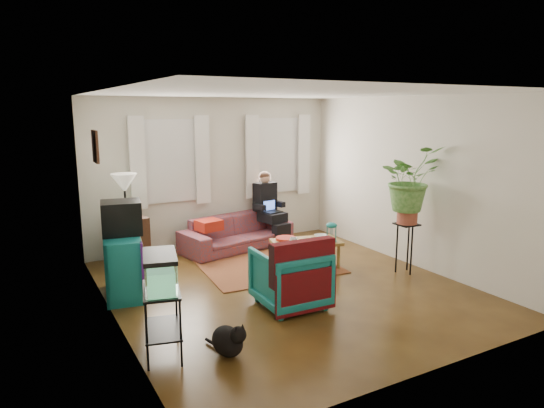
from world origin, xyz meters
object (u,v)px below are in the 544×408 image
armchair (290,275)px  side_table (128,241)px  plant_stand (405,248)px  sofa (237,227)px  aquarium_stand (163,322)px  dresser (123,265)px  coffee_table (306,254)px

armchair → side_table: bearing=-60.3°
armchair → plant_stand: 2.16m
sofa → armchair: size_ratio=2.45×
aquarium_stand → armchair: (1.73, 0.45, 0.06)m
dresser → coffee_table: 2.71m
armchair → coffee_table: 1.53m
side_table → aquarium_stand: side_table is taller
coffee_table → plant_stand: (1.16, -0.91, 0.16)m
plant_stand → sofa: bearing=125.2°
aquarium_stand → coffee_table: bearing=44.5°
aquarium_stand → sofa: bearing=67.9°
armchair → plant_stand: bearing=-171.7°
dresser → plant_stand: (3.86, -1.11, -0.03)m
coffee_table → plant_stand: size_ratio=1.37×
aquarium_stand → plant_stand: size_ratio=0.92×
side_table → armchair: (1.38, -2.61, 0.03)m
dresser → coffee_table: (2.70, -0.20, -0.19)m
side_table → dresser: dresser is taller
coffee_table → plant_stand: plant_stand is taller
dresser → armchair: size_ratio=1.11×
dresser → side_table: bearing=84.6°
sofa → coffee_table: bearing=-82.4°
side_table → coffee_table: bearing=-31.7°
side_table → armchair: bearing=-62.2°
dresser → sofa: bearing=39.2°
sofa → aquarium_stand: sofa is taller
plant_stand → armchair: bearing=-173.5°
dresser → aquarium_stand: (-0.01, -1.80, -0.06)m
dresser → coffee_table: size_ratio=0.87×
dresser → armchair: armchair is taller
dresser → armchair: bearing=-28.5°
sofa → aquarium_stand: (-2.21, -3.05, -0.04)m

